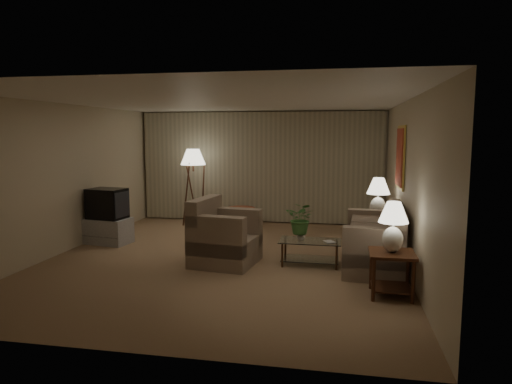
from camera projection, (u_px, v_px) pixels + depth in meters
ground at (224, 259)px, 7.92m from camera, size 7.00×7.00×0.00m
room_shell at (244, 154)px, 9.16m from camera, size 6.04×7.02×2.72m
sofa at (373, 243)px, 7.40m from camera, size 1.90×1.11×0.80m
armchair at (226, 238)px, 7.58m from camera, size 1.28×1.24×0.87m
side_table_near at (392, 266)px, 6.06m from camera, size 0.59×0.59×0.60m
side_table_far at (377, 228)px, 8.60m from camera, size 0.48×0.40×0.60m
table_lamp_near at (393, 223)px, 5.98m from camera, size 0.39×0.39×0.68m
table_lamp_far at (378, 194)px, 8.51m from camera, size 0.43×0.43×0.74m
coffee_table at (310, 249)px, 7.51m from camera, size 1.01×0.55×0.41m
tv_cabinet at (108, 231)px, 9.02m from camera, size 1.02×0.80×0.50m
crt_tv at (107, 204)px, 8.95m from camera, size 0.84×0.70×0.59m
floor_lamp at (194, 186)px, 10.75m from camera, size 0.58×0.58×1.80m
ottoman at (241, 217)px, 10.70m from camera, size 0.77×0.77×0.44m
vase at (301, 236)px, 7.51m from camera, size 0.14×0.14×0.14m
flowers at (301, 216)px, 7.47m from camera, size 0.58×0.53×0.53m
book at (325, 242)px, 7.35m from camera, size 0.22×0.24×0.02m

